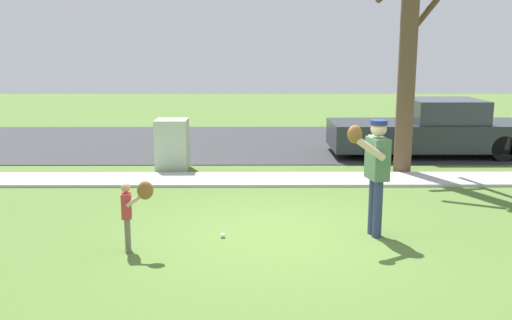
{
  "coord_description": "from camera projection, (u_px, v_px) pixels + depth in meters",
  "views": [
    {
      "loc": [
        -0.38,
        -8.08,
        2.78
      ],
      "look_at": [
        -0.33,
        0.87,
        1.0
      ],
      "focal_mm": 39.07,
      "sensor_mm": 36.0,
      "label": 1
    }
  ],
  "objects": [
    {
      "name": "utility_cabinet",
      "position": [
        172.0,
        145.0,
        12.99
      ],
      "size": [
        0.73,
        0.75,
        1.19
      ],
      "primitive_type": "cube",
      "color": "#9EB293",
      "rests_on": "ground"
    },
    {
      "name": "sidewalk_strip",
      "position": [
        271.0,
        179.0,
        12.0
      ],
      "size": [
        36.0,
        1.2,
        0.06
      ],
      "primitive_type": "cube",
      "color": "#B2B2AD",
      "rests_on": "ground"
    },
    {
      "name": "person_adult",
      "position": [
        375.0,
        165.0,
        8.25
      ],
      "size": [
        0.69,
        0.74,
        1.77
      ],
      "rotation": [
        0.0,
        0.0,
        -2.96
      ],
      "color": "navy",
      "rests_on": "ground"
    },
    {
      "name": "street_tree_near",
      "position": [
        409.0,
        37.0,
        12.2
      ],
      "size": [
        1.85,
        1.89,
        5.76
      ],
      "color": "brown",
      "rests_on": "ground"
    },
    {
      "name": "road_surface",
      "position": [
        265.0,
        142.0,
        16.9
      ],
      "size": [
        36.0,
        6.8,
        0.02
      ],
      "primitive_type": "cube",
      "color": "#2D2D30",
      "rests_on": "ground"
    },
    {
      "name": "ground_plane",
      "position": [
        271.0,
        182.0,
        11.9
      ],
      "size": [
        48.0,
        48.0,
        0.0
      ],
      "primitive_type": "plane",
      "color": "#4C6B2D"
    },
    {
      "name": "parked_pickup_dark",
      "position": [
        432.0,
        130.0,
        14.78
      ],
      "size": [
        5.2,
        1.95,
        1.48
      ],
      "rotation": [
        0.0,
        0.0,
        3.14
      ],
      "color": "#23282D",
      "rests_on": "road_surface"
    },
    {
      "name": "person_child",
      "position": [
        132.0,
        206.0,
        7.65
      ],
      "size": [
        0.5,
        0.36,
        1.04
      ],
      "rotation": [
        0.0,
        0.0,
        0.19
      ],
      "color": "#6B6656",
      "rests_on": "ground"
    },
    {
      "name": "baseball",
      "position": [
        223.0,
        235.0,
        8.36
      ],
      "size": [
        0.07,
        0.07,
        0.07
      ],
      "primitive_type": "sphere",
      "color": "white",
      "rests_on": "ground"
    }
  ]
}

